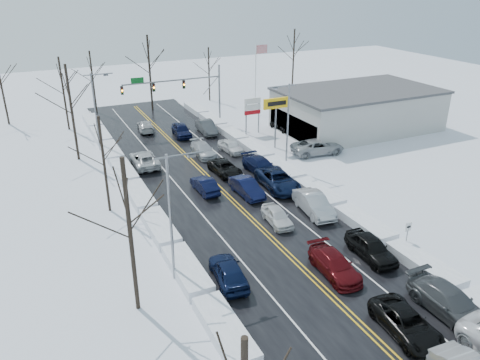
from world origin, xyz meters
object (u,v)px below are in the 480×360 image
traffic_signal_mast (184,87)px  tires_plus_sign (276,107)px  flagpole (257,74)px  oncoming_car_0 (205,192)px  dealership_building (357,109)px

traffic_signal_mast → tires_plus_sign: size_ratio=2.21×
flagpole → traffic_signal_mast: bearing=-170.3°
traffic_signal_mast → oncoming_car_0: traffic_signal_mast is taller
oncoming_car_0 → tires_plus_sign: bearing=-147.8°
dealership_building → oncoming_car_0: bearing=-158.7°
oncoming_car_0 → flagpole: bearing=-128.5°
dealership_building → oncoming_car_0: size_ratio=4.79×
traffic_signal_mast → flagpole: bearing=9.7°
traffic_signal_mast → dealership_building: 23.01m
tires_plus_sign → flagpole: size_ratio=0.60×
tires_plus_sign → flagpole: 14.79m
tires_plus_sign → flagpole: flagpole is taller
dealership_building → tires_plus_sign: bearing=-171.5°
tires_plus_sign → oncoming_car_0: 15.31m
oncoming_car_0 → dealership_building: bearing=-159.9°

